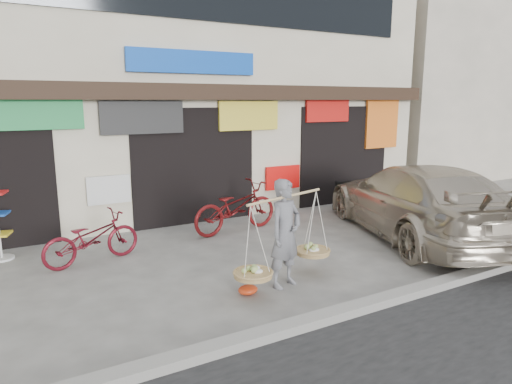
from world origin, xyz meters
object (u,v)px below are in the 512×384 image
bike_0 (92,238)px  suv (417,201)px  bike_2 (236,207)px  street_vendor (285,237)px

bike_0 → suv: (6.29, -1.72, 0.32)m
bike_2 → suv: size_ratio=0.36×
bike_0 → suv: size_ratio=0.30×
street_vendor → suv: (3.86, 0.85, -0.00)m
bike_0 → bike_2: size_ratio=0.82×
bike_0 → bike_2: 3.17m
bike_0 → street_vendor: bearing=-149.0°
bike_0 → suv: suv is taller
street_vendor → suv: street_vendor is taller
street_vendor → suv: 3.96m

